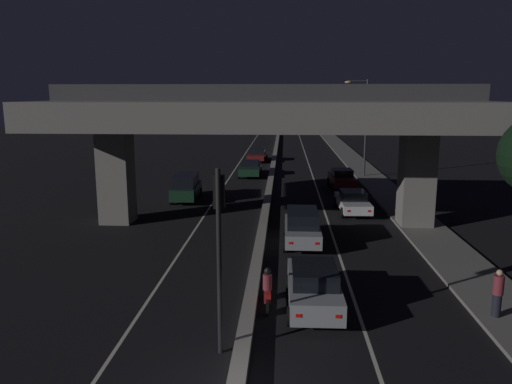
# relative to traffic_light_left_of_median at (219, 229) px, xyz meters

# --- Properties ---
(lane_line_left_inner) EXTENTS (0.12, 126.00, 0.00)m
(lane_line_left_inner) POSITION_rel_traffic_light_left_of_median_xyz_m (-3.11, 32.82, -3.69)
(lane_line_left_inner) COLOR beige
(lane_line_left_inner) RESTS_ON ground_plane
(lane_line_right_inner) EXTENTS (0.12, 126.00, 0.00)m
(lane_line_right_inner) POSITION_rel_traffic_light_left_of_median_xyz_m (4.40, 32.82, -3.69)
(lane_line_right_inner) COLOR beige
(lane_line_right_inner) RESTS_ON ground_plane
(median_divider) EXTENTS (0.48, 126.00, 0.29)m
(median_divider) POSITION_rel_traffic_light_left_of_median_xyz_m (0.64, 32.82, -3.54)
(median_divider) COLOR gray
(median_divider) RESTS_ON ground_plane
(sidewalk_right) EXTENTS (2.64, 126.00, 0.14)m
(sidewalk_right) POSITION_rel_traffic_light_left_of_median_xyz_m (9.53, 25.82, -3.62)
(sidewalk_right) COLOR slate
(sidewalk_right) RESTS_ON ground_plane
(elevated_overpass) EXTENTS (24.07, 9.95, 7.92)m
(elevated_overpass) POSITION_rel_traffic_light_left_of_median_xyz_m (0.64, 14.55, 2.32)
(elevated_overpass) COLOR slate
(elevated_overpass) RESTS_ON ground_plane
(traffic_light_left_of_median) EXTENTS (0.30, 0.49, 5.43)m
(traffic_light_left_of_median) POSITION_rel_traffic_light_left_of_median_xyz_m (0.00, 0.00, 0.00)
(traffic_light_left_of_median) COLOR black
(traffic_light_left_of_median) RESTS_ON ground_plane
(street_lamp) EXTENTS (2.08, 0.32, 8.64)m
(street_lamp) POSITION_rel_traffic_light_left_of_median_xyz_m (8.73, 31.61, 1.36)
(street_lamp) COLOR #2D2D30
(street_lamp) RESTS_ON ground_plane
(car_silver_lead) EXTENTS (1.93, 4.52, 1.59)m
(car_silver_lead) POSITION_rel_traffic_light_left_of_median_xyz_m (2.86, 3.15, -2.88)
(car_silver_lead) COLOR gray
(car_silver_lead) RESTS_ON ground_plane
(car_silver_second) EXTENTS (1.87, 4.44, 1.70)m
(car_silver_second) POSITION_rel_traffic_light_left_of_median_xyz_m (2.72, 10.84, -2.80)
(car_silver_second) COLOR gray
(car_silver_second) RESTS_ON ground_plane
(car_white_third) EXTENTS (2.00, 4.75, 1.41)m
(car_white_third) POSITION_rel_traffic_light_left_of_median_xyz_m (6.14, 17.76, -2.97)
(car_white_third) COLOR silver
(car_white_third) RESTS_ON ground_plane
(car_dark_red_fourth) EXTENTS (2.02, 4.40, 1.61)m
(car_dark_red_fourth) POSITION_rel_traffic_light_left_of_median_xyz_m (6.33, 25.65, -2.88)
(car_dark_red_fourth) COLOR #591414
(car_dark_red_fourth) RESTS_ON ground_plane
(car_dark_green_lead_oncoming) EXTENTS (1.97, 4.52, 1.86)m
(car_dark_green_lead_oncoming) POSITION_rel_traffic_light_left_of_median_xyz_m (-5.09, 20.76, -2.71)
(car_dark_green_lead_oncoming) COLOR black
(car_dark_green_lead_oncoming) RESTS_ON ground_plane
(car_dark_green_second_oncoming) EXTENTS (2.03, 4.75, 1.39)m
(car_dark_green_second_oncoming) POSITION_rel_traffic_light_left_of_median_xyz_m (-1.32, 31.63, -2.97)
(car_dark_green_second_oncoming) COLOR black
(car_dark_green_second_oncoming) RESTS_ON ground_plane
(car_dark_red_third_oncoming) EXTENTS (2.19, 4.54, 1.41)m
(car_dark_red_third_oncoming) POSITION_rel_traffic_light_left_of_median_xyz_m (-1.20, 41.73, -2.95)
(car_dark_red_third_oncoming) COLOR #591414
(car_dark_red_third_oncoming) RESTS_ON ground_plane
(motorcycle_red_filtering_near) EXTENTS (0.33, 1.87, 1.45)m
(motorcycle_red_filtering_near) POSITION_rel_traffic_light_left_of_median_xyz_m (1.25, 3.14, -3.07)
(motorcycle_red_filtering_near) COLOR black
(motorcycle_red_filtering_near) RESTS_ON ground_plane
(pedestrian_on_sidewalk) EXTENTS (0.34, 0.34, 1.63)m
(pedestrian_on_sidewalk) POSITION_rel_traffic_light_left_of_median_xyz_m (8.86, 2.53, -2.74)
(pedestrian_on_sidewalk) COLOR black
(pedestrian_on_sidewalk) RESTS_ON sidewalk_right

